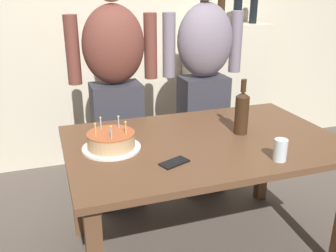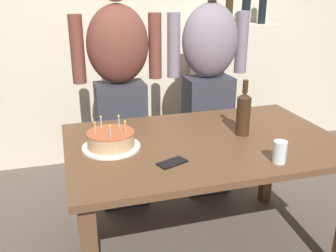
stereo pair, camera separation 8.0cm
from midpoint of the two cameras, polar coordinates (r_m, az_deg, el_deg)
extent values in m
plane|color=#564C44|center=(2.46, 5.87, -18.28)|extent=(10.00, 10.00, 0.00)
cube|color=beige|center=(3.41, -3.46, 16.46)|extent=(5.20, 0.10, 2.60)
cube|color=brown|center=(2.09, 6.58, -2.62)|extent=(1.50, 0.96, 0.03)
cube|color=brown|center=(2.48, -12.47, -8.62)|extent=(0.07, 0.07, 0.70)
cube|color=brown|center=(2.87, 15.76, -4.75)|extent=(0.07, 0.07, 0.70)
cylinder|color=white|center=(1.99, -7.49, -3.19)|extent=(0.31, 0.31, 0.01)
cylinder|color=tan|center=(1.97, -7.54, -2.06)|extent=(0.25, 0.25, 0.07)
cylinder|color=#B75B33|center=(1.95, -7.60, -1.00)|extent=(0.25, 0.25, 0.01)
cylinder|color=#93B7DB|center=(2.00, -6.35, 0.57)|extent=(0.01, 0.01, 0.06)
sphere|color=#F9C64C|center=(1.99, -6.39, 1.53)|extent=(0.01, 0.01, 0.01)
cylinder|color=#93B7DB|center=(2.00, -9.02, 0.43)|extent=(0.01, 0.01, 0.06)
sphere|color=#F9C64C|center=(1.99, -9.07, 1.38)|extent=(0.01, 0.01, 0.01)
cylinder|color=#EAB266|center=(1.92, -9.87, -0.51)|extent=(0.01, 0.01, 0.06)
sphere|color=#F9C64C|center=(1.91, -9.93, 0.48)|extent=(0.01, 0.01, 0.01)
cylinder|color=#93B7DB|center=(1.87, -7.58, -0.99)|extent=(0.01, 0.01, 0.06)
sphere|color=#F9C64C|center=(1.86, -7.63, 0.03)|extent=(0.01, 0.01, 0.01)
cylinder|color=#EAB266|center=(1.92, -5.37, -0.27)|extent=(0.01, 0.01, 0.06)
sphere|color=#F9C64C|center=(1.91, -5.41, 0.71)|extent=(0.01, 0.01, 0.01)
cylinder|color=silver|center=(1.88, 17.83, -3.80)|extent=(0.07, 0.07, 0.11)
cylinder|color=#382314|center=(2.17, 12.43, 1.46)|extent=(0.08, 0.08, 0.22)
cone|color=#382314|center=(2.13, 12.68, 4.59)|extent=(0.08, 0.08, 0.03)
cylinder|color=#382314|center=(2.12, 12.78, 5.90)|extent=(0.03, 0.03, 0.07)
cube|color=black|center=(1.81, 1.92, -5.61)|extent=(0.16, 0.12, 0.01)
cube|color=#33333D|center=(2.72, -6.12, -2.94)|extent=(0.34, 0.23, 0.92)
ellipsoid|color=brown|center=(2.53, -6.74, 12.22)|extent=(0.41, 0.27, 0.52)
cylinder|color=brown|center=(2.61, -1.09, 12.05)|extent=(0.09, 0.09, 0.44)
cylinder|color=brown|center=(2.53, -12.76, 11.28)|extent=(0.09, 0.09, 0.44)
cube|color=#33333D|center=(2.90, 6.68, -1.49)|extent=(0.34, 0.23, 0.92)
ellipsoid|color=slate|center=(2.71, 7.32, 12.76)|extent=(0.41, 0.27, 0.52)
cylinder|color=slate|center=(2.86, 11.96, 12.34)|extent=(0.09, 0.09, 0.44)
cylinder|color=slate|center=(2.65, 1.75, 12.17)|extent=(0.09, 0.09, 0.44)
cube|color=beige|center=(3.60, 10.43, 5.22)|extent=(0.76, 0.30, 1.22)
cylinder|color=black|center=(3.38, 7.38, 16.78)|extent=(0.07, 0.07, 0.21)
cylinder|color=#382314|center=(3.44, 9.98, 17.14)|extent=(0.07, 0.07, 0.26)
cylinder|color=black|center=(3.52, 12.44, 16.69)|extent=(0.08, 0.08, 0.22)
cylinder|color=black|center=(3.60, 14.83, 16.87)|extent=(0.07, 0.07, 0.26)
camera|label=1|loc=(0.04, -88.85, 0.43)|focal=40.02mm
camera|label=2|loc=(0.04, 91.15, -0.43)|focal=40.02mm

